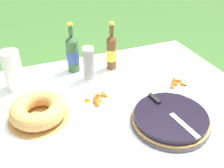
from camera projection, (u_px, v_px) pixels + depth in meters
garden_table at (120, 109)px, 1.49m from camera, size 1.54×1.19×0.77m
tablecloth at (121, 102)px, 1.46m from camera, size 1.55×1.20×0.10m
berry_tart at (170, 119)px, 1.27m from camera, size 0.41×0.41×0.06m
serving_knife at (167, 110)px, 1.27m from camera, size 0.07×0.38×0.01m
bundt_cake at (39, 110)px, 1.30m from camera, size 0.33×0.33×0.10m
cup_stack at (89, 64)px, 1.58m from camera, size 0.07×0.07×0.23m
cider_bottle_green at (73, 54)px, 1.66m from camera, size 0.08×0.08×0.34m
cider_bottle_amber at (112, 52)px, 1.69m from camera, size 0.07×0.07×0.33m
snack_plate_near at (175, 84)px, 1.57m from camera, size 0.23×0.23×0.06m
snack_plate_right at (98, 100)px, 1.43m from camera, size 0.23×0.23×0.05m
paper_towel_roll at (13, 70)px, 1.49m from camera, size 0.11×0.11×0.25m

